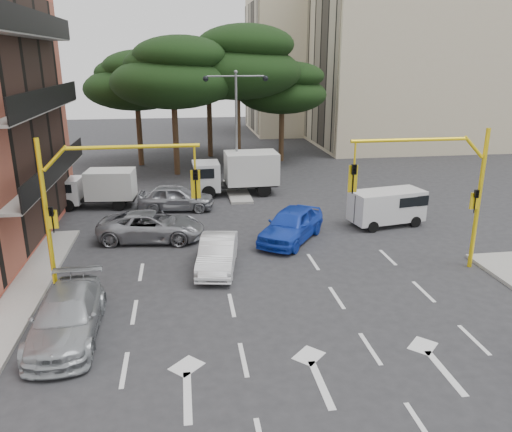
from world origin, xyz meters
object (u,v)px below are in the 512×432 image
Objects in this scene: car_silver_cross_a at (152,226)px; van_white at (387,208)px; car_silver_wagon at (67,317)px; box_truck_b at (236,174)px; car_silver_cross_b at (176,197)px; car_blue_compact at (291,224)px; box_truck_a at (97,189)px; car_white_hatch at (218,253)px; signal_mast_left at (95,194)px; signal_mast_right at (441,181)px; street_lamp_center at (236,110)px.

car_silver_cross_a is 12.42m from van_white.
car_silver_wagon is 1.29× the size of van_white.
car_silver_cross_b is at bearing 126.68° from box_truck_b.
box_truck_a is at bearing 179.60° from car_blue_compact.
car_white_hatch is at bearing -136.20° from car_silver_cross_a.
van_white reaches higher than car_blue_compact.
car_white_hatch is (4.56, 1.43, -3.19)m from signal_mast_left.
car_silver_cross_a is at bearing -154.00° from car_blue_compact.
box_truck_a is at bearing -120.37° from van_white.
car_silver_cross_a is (-2.97, 4.03, 0.02)m from car_white_hatch.
car_silver_cross_a is (-12.02, 5.46, -3.17)m from signal_mast_right.
car_white_hatch is 0.75× the size of box_truck_b.
car_silver_cross_b is (2.77, 10.45, -3.12)m from signal_mast_left.
street_lamp_center is at bearing -70.42° from box_truck_a.
car_silver_cross_a is 1.16× the size of car_silver_cross_b.
street_lamp_center is at bearing -148.64° from van_white.
van_white is at bearing -48.29° from street_lamp_center.
car_blue_compact is 0.96× the size of car_silver_wagon.
car_white_hatch is at bearing -74.83° from van_white.
car_blue_compact is 0.94× the size of car_silver_cross_a.
box_truck_a is at bearing 82.43° from car_silver_cross_b.
signal_mast_right and signal_mast_left have the same top height.
street_lamp_center is (6.80, 14.01, 1.54)m from signal_mast_left.
car_blue_compact is 5.80m from van_white.
box_truck_a reaches higher than car_white_hatch.
signal_mast_right reaches higher than car_silver_wagon.
van_white is (5.58, 1.57, 0.15)m from car_blue_compact.
signal_mast_right is at bearing -14.11° from van_white.
car_blue_compact reaches higher than car_silver_cross_b.
car_silver_wagon is (-9.08, -7.74, -0.09)m from car_blue_compact.
car_white_hatch is 7.09m from car_silver_wagon.
box_truck_b is at bearing -24.92° from car_silver_cross_a.
street_lamp_center is 13.63m from car_white_hatch.
box_truck_a is (-15.52, 11.73, -2.75)m from signal_mast_right.
car_silver_cross_b is at bearing -100.37° from box_truck_a.
car_white_hatch is at bearing 171.02° from signal_mast_right.
street_lamp_center reaches higher than car_silver_cross_a.
street_lamp_center is 11.07m from car_silver_cross_a.
signal_mast_right reaches higher than van_white.
car_blue_compact is 11.93m from car_silver_wagon.
car_white_hatch is (-9.05, 1.43, -3.19)m from signal_mast_right.
van_white is at bearing 35.31° from car_white_hatch.
box_truck_a is at bearing 131.90° from car_white_hatch.
signal_mast_left is 1.06× the size of box_truck_b.
van_white is (14.00, 5.94, -2.91)m from signal_mast_left.
box_truck_a is (-15.91, 5.80, 0.16)m from van_white.
box_truck_a reaches higher than van_white.
car_blue_compact is 6.92m from car_silver_cross_a.
car_blue_compact is 1.24× the size of van_white.
box_truck_a reaches higher than car_silver_cross_a.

